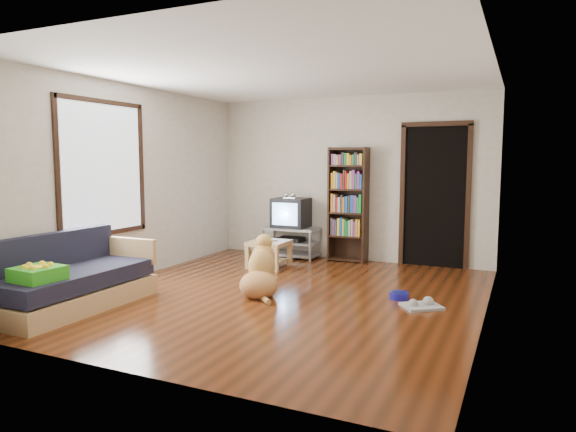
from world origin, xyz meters
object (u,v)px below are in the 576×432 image
at_px(grey_rag, 421,306).
at_px(coffee_table, 269,249).
at_px(tv_stand, 291,241).
at_px(green_cushion, 38,274).
at_px(laptop, 268,240).
at_px(sofa, 73,283).
at_px(dog, 261,272).
at_px(dog_bowl, 399,296).
at_px(crt_tv, 292,212).
at_px(bookshelf, 348,198).

relative_size(grey_rag, coffee_table, 0.73).
relative_size(tv_stand, coffee_table, 1.64).
xyz_separation_m(green_cushion, laptop, (0.88, 3.26, -0.08)).
bearing_deg(laptop, sofa, -136.40).
distance_m(laptop, dog, 1.52).
relative_size(dog_bowl, coffee_table, 0.40).
relative_size(crt_tv, coffee_table, 1.05).
distance_m(laptop, crt_tv, 0.98).
xyz_separation_m(laptop, crt_tv, (-0.03, 0.92, 0.33)).
bearing_deg(dog_bowl, coffee_table, 156.43).
bearing_deg(dog, crt_tv, 105.55).
relative_size(grey_rag, tv_stand, 0.44).
distance_m(green_cushion, dog_bowl, 3.87).
distance_m(dog_bowl, tv_stand, 2.86).
height_order(grey_rag, bookshelf, bookshelf).
height_order(grey_rag, crt_tv, crt_tv).
distance_m(coffee_table, dog, 1.54).
xyz_separation_m(tv_stand, bookshelf, (0.95, 0.09, 0.73)).
bearing_deg(crt_tv, grey_rag, -39.89).
xyz_separation_m(dog_bowl, tv_stand, (-2.20, 1.82, 0.23)).
bearing_deg(crt_tv, bookshelf, 4.32).
height_order(dog_bowl, bookshelf, bookshelf).
bearing_deg(coffee_table, grey_rag, -25.85).
bearing_deg(dog, sofa, -140.33).
xyz_separation_m(tv_stand, sofa, (-0.97, -3.63, -0.01)).
bearing_deg(laptop, bookshelf, 21.21).
xyz_separation_m(crt_tv, sofa, (-0.97, -3.65, -0.48)).
bearing_deg(laptop, green_cushion, -131.31).
bearing_deg(laptop, crt_tv, 65.89).
relative_size(grey_rag, sofa, 0.22).
distance_m(green_cushion, laptop, 3.37).
bearing_deg(bookshelf, dog, -97.34).
height_order(sofa, dog, sofa).
distance_m(dog_bowl, sofa, 3.66).
height_order(green_cushion, coffee_table, green_cushion).
height_order(bookshelf, dog, bookshelf).
bearing_deg(dog_bowl, dog, -163.14).
relative_size(coffee_table, dog, 0.68).
bearing_deg(laptop, coffee_table, 63.85).
height_order(bookshelf, coffee_table, bookshelf).
bearing_deg(laptop, tv_stand, 65.94).
distance_m(dog_bowl, coffee_table, 2.38).
bearing_deg(sofa, green_cushion, -76.79).
bearing_deg(crt_tv, coffee_table, -87.90).
bearing_deg(laptop, grey_rag, -51.43).
xyz_separation_m(laptop, bookshelf, (0.92, 1.00, 0.59)).
relative_size(dog_bowl, sofa, 0.12).
xyz_separation_m(grey_rag, crt_tv, (-2.50, 2.09, 0.73)).
height_order(laptop, coffee_table, laptop).
relative_size(tv_stand, dog, 1.11).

